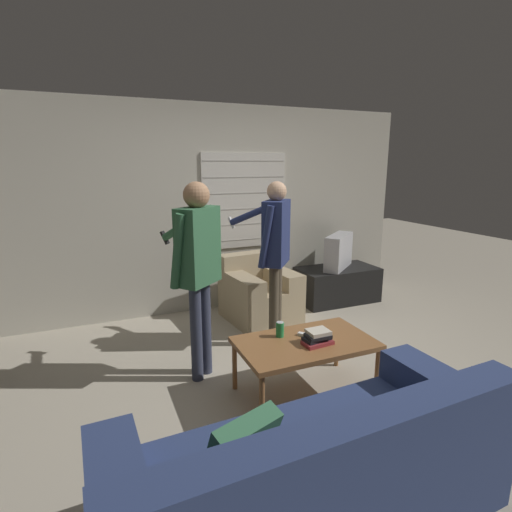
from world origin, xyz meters
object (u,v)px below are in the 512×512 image
at_px(tv, 338,251).
at_px(person_right_standing, 275,244).
at_px(coffee_table, 305,346).
at_px(spare_remote, 306,335).
at_px(soda_can, 280,329).
at_px(armchair_beige, 259,293).
at_px(book_stack, 318,338).
at_px(couch_blue, 314,476).
at_px(person_left_standing, 197,258).

bearing_deg(tv, person_right_standing, -7.96).
height_order(coffee_table, person_right_standing, person_right_standing).
bearing_deg(spare_remote, soda_can, 118.46).
bearing_deg(coffee_table, spare_remote, 58.89).
distance_m(person_right_standing, spare_remote, 1.09).
xyz_separation_m(person_right_standing, soda_can, (-0.34, -0.82, -0.54)).
height_order(armchair_beige, coffee_table, armchair_beige).
height_order(person_right_standing, book_stack, person_right_standing).
bearing_deg(person_right_standing, book_stack, -147.48).
bearing_deg(armchair_beige, coffee_table, 73.23).
distance_m(couch_blue, coffee_table, 1.25).
bearing_deg(armchair_beige, soda_can, 66.73).
relative_size(tv, spare_remote, 5.06).
xyz_separation_m(tv, spare_remote, (-1.49, -1.73, -0.22)).
height_order(couch_blue, armchair_beige, couch_blue).
bearing_deg(coffee_table, armchair_beige, 79.53).
bearing_deg(soda_can, tv, 44.38).
height_order(armchair_beige, person_left_standing, person_left_standing).
bearing_deg(soda_can, couch_blue, -108.73).
bearing_deg(coffee_table, book_stack, -51.05).
xyz_separation_m(person_right_standing, spare_remote, (-0.15, -0.90, -0.59)).
bearing_deg(person_right_standing, person_left_standing, 152.21).
bearing_deg(soda_can, coffee_table, -45.95).
height_order(armchair_beige, book_stack, armchair_beige).
bearing_deg(coffee_table, person_right_standing, 78.96).
bearing_deg(armchair_beige, couch_blue, 65.92).
height_order(tv, spare_remote, tv).
distance_m(coffee_table, tv, 2.39).
xyz_separation_m(coffee_table, tv, (1.53, 1.81, 0.27)).
relative_size(couch_blue, coffee_table, 1.95).
bearing_deg(spare_remote, tv, 10.31).
xyz_separation_m(tv, person_right_standing, (-1.34, -0.83, 0.37)).
xyz_separation_m(coffee_table, person_left_standing, (-0.71, 0.60, 0.66)).
relative_size(tv, book_stack, 2.61).
relative_size(couch_blue, person_right_standing, 1.27).
distance_m(person_left_standing, soda_can, 0.90).
height_order(couch_blue, tv, tv).
bearing_deg(tv, person_left_standing, -11.33).
height_order(couch_blue, person_right_standing, person_right_standing).
distance_m(armchair_beige, spare_remote, 1.60).
bearing_deg(person_right_standing, tv, -18.95).
bearing_deg(soda_can, armchair_beige, 73.02).
xyz_separation_m(coffee_table, person_right_standing, (0.19, 0.98, 0.64)).
bearing_deg(couch_blue, soda_can, 69.05).
xyz_separation_m(person_left_standing, person_right_standing, (0.90, 0.38, -0.02)).
relative_size(person_right_standing, spare_remote, 13.29).
bearing_deg(spare_remote, book_stack, -122.20).
xyz_separation_m(person_right_standing, book_stack, (-0.13, -1.06, -0.55)).
bearing_deg(book_stack, coffee_table, 128.95).
xyz_separation_m(armchair_beige, coffee_table, (-0.31, -1.65, 0.10)).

